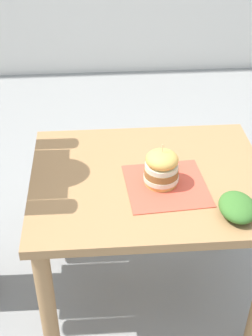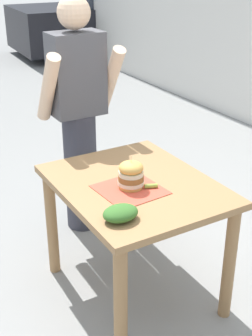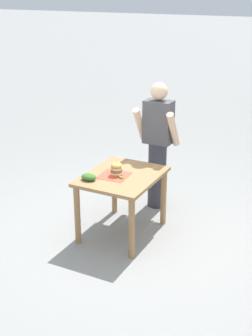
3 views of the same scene
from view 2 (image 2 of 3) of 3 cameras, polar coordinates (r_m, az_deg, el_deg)
ground_plane at (r=3.04m, az=0.98°, el=-14.67°), size 80.00×80.00×0.00m
patio_table at (r=2.68m, az=1.08°, el=-4.34°), size 0.82×1.01×0.76m
serving_paper at (r=2.54m, az=0.49°, el=-2.65°), size 0.35×0.35×0.00m
sandwich at (r=2.53m, az=0.61°, el=-0.81°), size 0.14×0.14×0.19m
pickle_spear at (r=2.55m, az=3.06°, el=-2.20°), size 0.08×0.05×0.02m
side_salad at (r=2.26m, az=-0.67°, el=-5.52°), size 0.18×0.14×0.07m
diner_across_table at (r=3.32m, az=-5.79°, el=6.33°), size 0.55×0.35×1.69m
parked_car_near_curb at (r=10.20m, az=-1.05°, el=18.19°), size 4.29×2.01×1.60m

